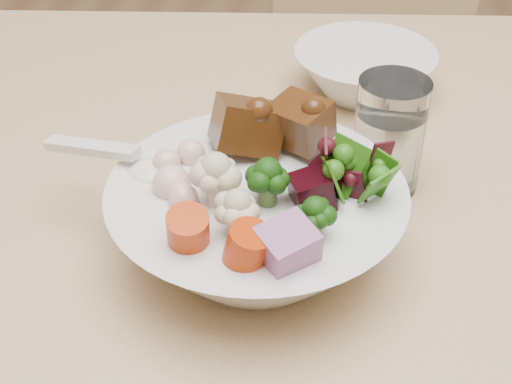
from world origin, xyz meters
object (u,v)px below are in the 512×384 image
side_bowl (364,72)px  water_glass (388,140)px  food_bowl (259,217)px  chair_far (351,124)px

side_bowl → water_glass: bearing=-81.8°
food_bowl → side_bowl: bearing=75.1°
water_glass → side_bowl: 0.17m
water_glass → side_bowl: water_glass is taller
water_glass → side_bowl: (-0.02, 0.17, -0.02)m
chair_far → water_glass: 0.70m
side_bowl → chair_far: bearing=90.7°
food_bowl → water_glass: size_ratio=2.17×
food_bowl → chair_far: bearing=84.5°
chair_far → water_glass: size_ratio=7.45×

